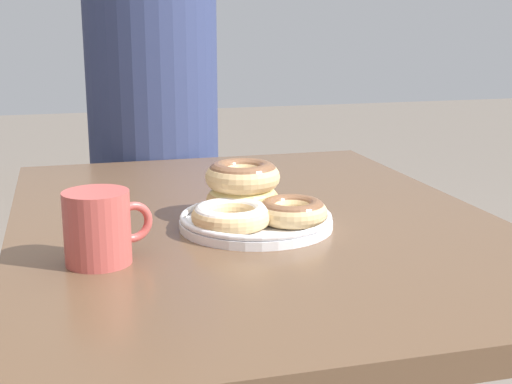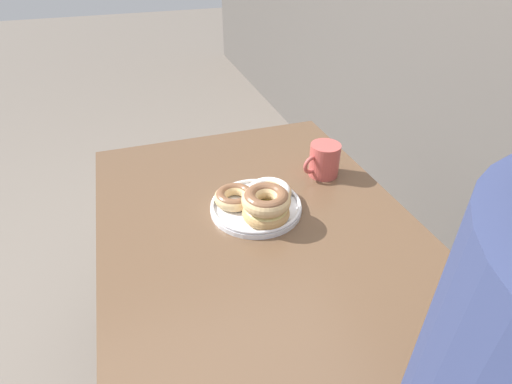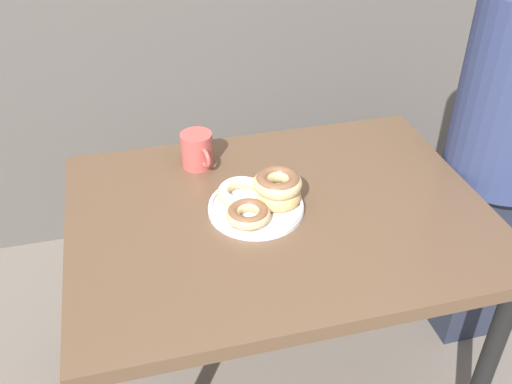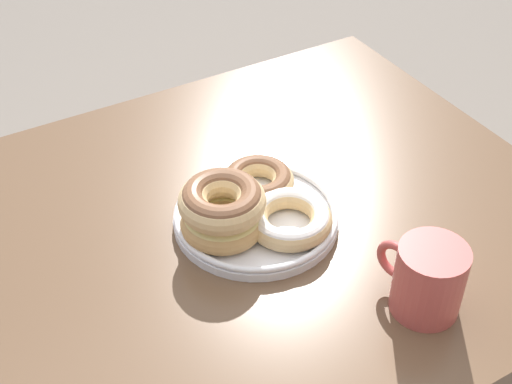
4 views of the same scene
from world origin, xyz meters
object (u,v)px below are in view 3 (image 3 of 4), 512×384
at_px(donut_plate, 261,198).
at_px(person_figure, 508,147).
at_px(coffee_mug, 197,150).
at_px(dining_table, 279,232).

bearing_deg(donut_plate, person_figure, 4.66).
height_order(donut_plate, coffee_mug, coffee_mug).
relative_size(dining_table, donut_plate, 4.05).
bearing_deg(person_figure, donut_plate, -175.34).
bearing_deg(person_figure, coffee_mug, 168.09).
distance_m(donut_plate, person_figure, 0.78).
distance_m(dining_table, coffee_mug, 0.34).
bearing_deg(donut_plate, coffee_mug, 115.90).
height_order(dining_table, donut_plate, donut_plate).
bearing_deg(dining_table, person_figure, 6.22).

